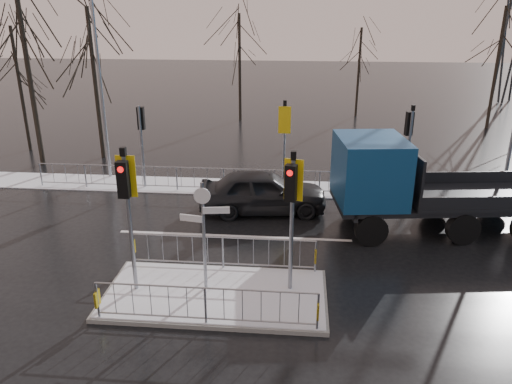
# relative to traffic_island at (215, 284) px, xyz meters

# --- Properties ---
(ground) EXTENTS (120.00, 120.00, 0.00)m
(ground) POSITION_rel_traffic_island_xyz_m (0.01, -0.01, -0.39)
(ground) COLOR black
(ground) RESTS_ON ground
(snow_verge) EXTENTS (30.00, 2.00, 0.04)m
(snow_verge) POSITION_rel_traffic_island_xyz_m (0.01, 8.59, -0.37)
(snow_verge) COLOR white
(snow_verge) RESTS_ON ground
(lane_markings) EXTENTS (8.00, 11.38, 0.01)m
(lane_markings) POSITION_rel_traffic_island_xyz_m (0.01, -0.34, -0.39)
(lane_markings) COLOR silver
(lane_markings) RESTS_ON ground
(traffic_island) EXTENTS (6.00, 3.04, 4.15)m
(traffic_island) POSITION_rel_traffic_island_xyz_m (0.00, 0.00, 0.00)
(traffic_island) COLOR slate
(traffic_island) RESTS_ON ground
(far_kerb_fixtures) EXTENTS (18.00, 0.65, 3.83)m
(far_kerb_fixtures) POSITION_rel_traffic_island_xyz_m (0.31, 8.08, 0.63)
(far_kerb_fixtures) COLOR gray
(far_kerb_fixtures) RESTS_ON ground
(car_far_lane) EXTENTS (4.99, 2.52, 1.63)m
(car_far_lane) POSITION_rel_traffic_island_xyz_m (0.83, 6.04, 0.42)
(car_far_lane) COLOR black
(car_far_lane) RESTS_ON ground
(flatbed_truck) EXTENTS (7.44, 3.48, 3.32)m
(flatbed_truck) POSITION_rel_traffic_island_xyz_m (5.54, 4.81, 1.38)
(flatbed_truck) COLOR black
(flatbed_truck) RESTS_ON ground
(tree_near_a) EXTENTS (4.75, 4.75, 8.97)m
(tree_near_a) POSITION_rel_traffic_island_xyz_m (-10.49, 10.99, 5.72)
(tree_near_a) COLOR black
(tree_near_a) RESTS_ON ground
(tree_near_b) EXTENTS (4.00, 4.00, 7.55)m
(tree_near_b) POSITION_rel_traffic_island_xyz_m (-7.99, 12.49, 4.76)
(tree_near_b) COLOR black
(tree_near_b) RESTS_ON ground
(tree_near_c) EXTENTS (3.50, 3.50, 6.61)m
(tree_near_c) POSITION_rel_traffic_island_xyz_m (-12.49, 13.49, 4.11)
(tree_near_c) COLOR black
(tree_near_c) RESTS_ON ground
(tree_far_a) EXTENTS (3.75, 3.75, 7.08)m
(tree_far_a) POSITION_rel_traffic_island_xyz_m (-1.99, 21.99, 4.43)
(tree_far_a) COLOR black
(tree_far_a) RESTS_ON ground
(tree_far_b) EXTENTS (3.25, 3.25, 6.14)m
(tree_far_b) POSITION_rel_traffic_island_xyz_m (6.01, 23.99, 3.79)
(tree_far_b) COLOR black
(tree_far_b) RESTS_ON ground
(tree_far_c) EXTENTS (4.00, 4.00, 7.55)m
(tree_far_c) POSITION_rel_traffic_island_xyz_m (14.01, 20.99, 4.76)
(tree_far_c) COLOR black
(tree_far_c) RESTS_ON ground
(street_lamp_left) EXTENTS (1.25, 0.18, 8.20)m
(street_lamp_left) POSITION_rel_traffic_island_xyz_m (-6.42, 9.49, 4.10)
(street_lamp_left) COLOR gray
(street_lamp_left) RESTS_ON ground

